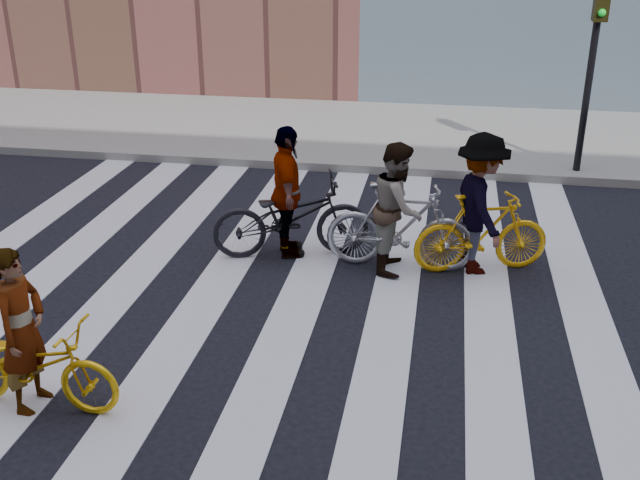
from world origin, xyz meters
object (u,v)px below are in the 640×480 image
(bike_yellow_left, at_px, (33,365))
(rider_rear, at_px, (287,193))
(bike_yellow_right, at_px, (482,233))
(rider_right, at_px, (480,204))
(traffic_signal, at_px, (595,46))
(rider_left, at_px, (22,330))
(rider_mid, at_px, (398,207))
(bike_silver_mid, at_px, (401,227))
(bike_dark_rear, at_px, (291,217))

(bike_yellow_left, height_order, rider_rear, rider_rear)
(bike_yellow_right, height_order, rider_right, rider_right)
(bike_yellow_left, bearing_deg, traffic_signal, -35.04)
(rider_rear, bearing_deg, traffic_signal, -64.40)
(rider_rear, bearing_deg, rider_left, 139.40)
(traffic_signal, relative_size, rider_right, 1.84)
(rider_left, distance_m, rider_rear, 4.06)
(rider_right, bearing_deg, rider_left, 114.97)
(traffic_signal, height_order, bike_yellow_right, traffic_signal)
(rider_rear, bearing_deg, rider_right, -108.51)
(rider_left, relative_size, rider_rear, 0.90)
(traffic_signal, bearing_deg, rider_left, -127.60)
(bike_yellow_left, relative_size, rider_mid, 0.99)
(rider_left, relative_size, rider_mid, 0.95)
(bike_yellow_left, relative_size, rider_rear, 0.94)
(bike_silver_mid, distance_m, rider_right, 1.02)
(bike_yellow_right, xyz_separation_m, rider_rear, (-2.52, 0.06, 0.36))
(bike_yellow_left, bearing_deg, rider_rear, -20.59)
(bike_silver_mid, relative_size, bike_dark_rear, 0.92)
(traffic_signal, distance_m, bike_dark_rear, 6.02)
(rider_mid, bearing_deg, bike_yellow_left, 140.99)
(bike_silver_mid, xyz_separation_m, rider_mid, (-0.05, 0.00, 0.26))
(bike_dark_rear, distance_m, rider_right, 2.45)
(bike_dark_rear, relative_size, rider_left, 1.30)
(bike_yellow_left, bearing_deg, bike_yellow_right, -45.92)
(bike_dark_rear, relative_size, rider_rear, 1.18)
(bike_yellow_left, height_order, rider_right, rider_right)
(bike_yellow_left, xyz_separation_m, bike_yellow_right, (4.10, 3.66, 0.08))
(rider_mid, height_order, rider_right, rider_right)
(bike_silver_mid, distance_m, bike_dark_rear, 1.47)
(traffic_signal, relative_size, bike_yellow_right, 1.91)
(rider_right, bearing_deg, rider_mid, 79.03)
(rider_right, height_order, rider_rear, rider_right)
(bike_yellow_left, bearing_deg, rider_left, 92.33)
(bike_silver_mid, xyz_separation_m, rider_left, (-3.13, -3.55, 0.22))
(bike_silver_mid, height_order, bike_dark_rear, bike_silver_mid)
(bike_yellow_left, height_order, rider_left, rider_left)
(rider_mid, relative_size, rider_right, 0.93)
(bike_yellow_right, height_order, bike_dark_rear, bike_dark_rear)
(bike_silver_mid, xyz_separation_m, rider_rear, (-1.51, 0.17, 0.31))
(bike_silver_mid, relative_size, bike_yellow_right, 1.10)
(bike_yellow_left, distance_m, rider_mid, 4.69)
(traffic_signal, height_order, bike_silver_mid, traffic_signal)
(traffic_signal, distance_m, bike_yellow_left, 9.80)
(bike_yellow_right, distance_m, rider_right, 0.38)
(bike_yellow_left, xyz_separation_m, bike_silver_mid, (3.08, 3.55, 0.14))
(rider_mid, bearing_deg, rider_left, 140.53)
(bike_yellow_left, height_order, bike_dark_rear, bike_dark_rear)
(bike_yellow_right, relative_size, bike_dark_rear, 0.84)
(traffic_signal, relative_size, rider_rear, 1.88)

